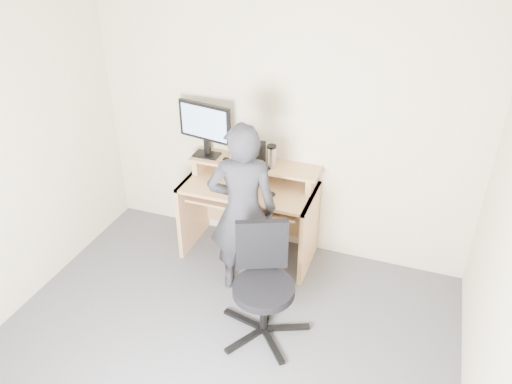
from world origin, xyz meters
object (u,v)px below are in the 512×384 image
Objects in this scene: desk at (252,201)px; monitor at (205,125)px; person at (243,211)px; office_chair at (263,279)px.

desk is 2.25× the size of monitor.
monitor is 0.92m from person.
monitor is 0.59× the size of office_chair.
office_chair is 0.58× the size of person.
desk is at bearing 4.36° from monitor.
monitor is at bearing 108.97° from office_chair.
office_chair is (0.44, -0.94, -0.06)m from desk.
person is at bearing 104.30° from office_chair.
desk is at bearing -97.16° from person.
monitor is (-0.47, 0.05, 0.67)m from desk.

